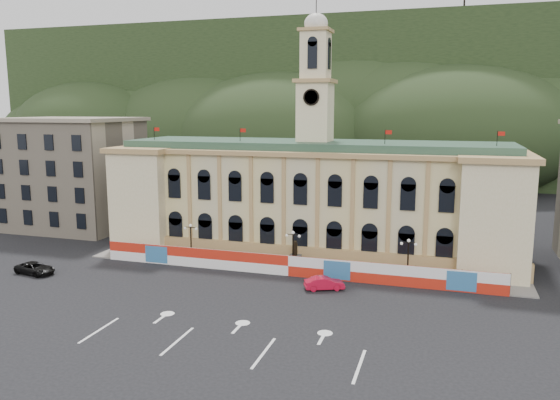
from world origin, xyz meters
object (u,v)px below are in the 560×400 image
(lamp_center, at_px, (293,247))
(red_sedan, at_px, (324,283))
(black_suv, at_px, (35,268))
(statue, at_px, (295,260))

(lamp_center, distance_m, red_sedan, 8.15)
(red_sedan, distance_m, black_suv, 35.63)
(lamp_center, height_order, red_sedan, lamp_center)
(black_suv, bearing_deg, red_sedan, -73.50)
(red_sedan, height_order, black_suv, red_sedan)
(statue, relative_size, red_sedan, 0.79)
(statue, relative_size, black_suv, 0.68)
(statue, xyz_separation_m, lamp_center, (0.00, -1.00, 1.89))
(black_suv, bearing_deg, lamp_center, -61.91)
(statue, distance_m, red_sedan, 8.58)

